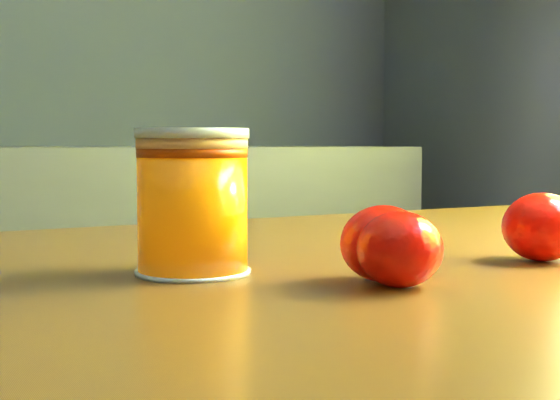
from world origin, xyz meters
name	(u,v)px	position (x,y,z in m)	size (l,w,h in m)	color
table	(375,383)	(1.00, 0.12, 0.71)	(1.21, 0.96, 0.81)	brown
juice_glass	(193,203)	(0.85, 0.10, 0.86)	(0.09, 0.09, 0.11)	orange
orange_front	(384,244)	(0.97, 0.03, 0.84)	(0.06, 0.06, 0.05)	#F21204
orange_back	(542,227)	(1.13, 0.08, 0.84)	(0.07, 0.07, 0.06)	#F21204
orange_extra	(400,249)	(0.97, 0.00, 0.84)	(0.06, 0.06, 0.05)	#F21204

